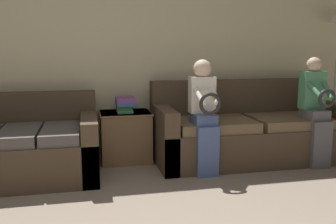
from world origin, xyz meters
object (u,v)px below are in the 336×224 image
object	(u,v)px
couch_main	(247,132)
book_stack	(125,104)
child_left_seated	(204,110)
child_right_seated	(316,107)
couch_side	(23,148)
side_shelf	(126,136)

from	to	relation	value
couch_main	book_stack	xyz separation A→B (m)	(-1.40, 0.23, 0.34)
child_left_seated	child_right_seated	size ratio (longest dim) A/B	0.99
couch_main	couch_side	size ratio (longest dim) A/B	1.47
child_left_seated	side_shelf	bearing A→B (deg)	141.85
couch_side	side_shelf	size ratio (longest dim) A/B	2.55
couch_side	side_shelf	distance (m)	1.12
child_right_seated	side_shelf	xyz separation A→B (m)	(-2.04, 0.59, -0.36)
child_right_seated	side_shelf	distance (m)	2.16
child_left_seated	child_right_seated	bearing A→B (deg)	-0.02
couch_side	child_right_seated	xyz separation A→B (m)	(3.11, -0.26, 0.36)
child_left_seated	side_shelf	size ratio (longest dim) A/B	2.03
child_right_seated	book_stack	bearing A→B (deg)	163.77
couch_side	child_right_seated	world-z (taller)	child_right_seated
book_stack	side_shelf	bearing A→B (deg)	-176.19
couch_main	child_right_seated	distance (m)	0.81
couch_main	side_shelf	bearing A→B (deg)	170.76
couch_main	couch_side	world-z (taller)	couch_main
couch_main	child_left_seated	world-z (taller)	child_left_seated
side_shelf	book_stack	world-z (taller)	book_stack
side_shelf	book_stack	xyz separation A→B (m)	(0.00, 0.00, 0.37)
couch_main	child_right_seated	world-z (taller)	child_right_seated
couch_main	side_shelf	xyz separation A→B (m)	(-1.40, 0.23, -0.03)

